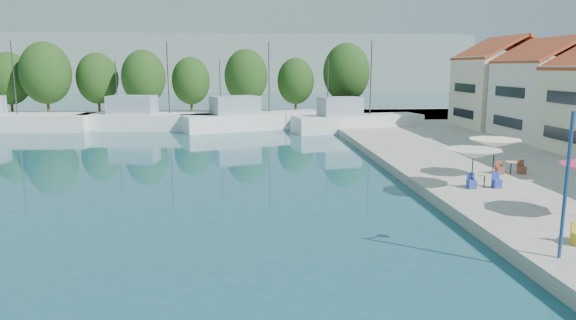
{
  "coord_description": "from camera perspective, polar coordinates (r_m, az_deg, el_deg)",
  "views": [
    {
      "loc": [
        -3.41,
        -2.69,
        7.02
      ],
      "look_at": [
        -1.21,
        26.0,
        1.78
      ],
      "focal_mm": 32.0,
      "sensor_mm": 36.0,
      "label": 1
    }
  ],
  "objects": [
    {
      "name": "tree_07",
      "position": [
        73.2,
        0.86,
        8.76
      ],
      "size": [
        5.19,
        5.19,
        7.69
      ],
      "color": "#3F2B19",
      "rests_on": "quay_far"
    },
    {
      "name": "umbrella_cream",
      "position": [
        32.42,
        21.99,
        1.72
      ],
      "size": [
        3.05,
        3.05,
        2.25
      ],
      "color": "black",
      "rests_on": "quay_right"
    },
    {
      "name": "cafe_table_02",
      "position": [
        29.46,
        20.97,
        -2.4
      ],
      "size": [
        1.82,
        0.7,
        0.76
      ],
      "color": "black",
      "rests_on": "quay_right"
    },
    {
      "name": "quay_far",
      "position": [
        70.16,
        -8.15,
        4.72
      ],
      "size": [
        90.0,
        16.0,
        0.6
      ],
      "primitive_type": "cube",
      "color": "gray",
      "rests_on": "ground"
    },
    {
      "name": "trawler_02",
      "position": [
        60.61,
        -14.95,
        4.33
      ],
      "size": [
        17.19,
        6.08,
        10.2
      ],
      "rotation": [
        0.0,
        0.0,
        -0.1
      ],
      "color": "white",
      "rests_on": "ground"
    },
    {
      "name": "trawler_04",
      "position": [
        56.95,
        7.42,
        4.23
      ],
      "size": [
        14.88,
        6.89,
        10.2
      ],
      "rotation": [
        0.0,
        0.0,
        0.23
      ],
      "color": "silver",
      "rests_on": "ground"
    },
    {
      "name": "street_lamp",
      "position": [
        19.52,
        29.25,
        0.34
      ],
      "size": [
        0.97,
        0.57,
        5.03
      ],
      "rotation": [
        0.0,
        0.0,
        0.43
      ],
      "color": "navy",
      "rests_on": "quay_right"
    },
    {
      "name": "cafe_table_03",
      "position": [
        33.97,
        23.5,
        -0.95
      ],
      "size": [
        1.82,
        0.7,
        0.76
      ],
      "color": "black",
      "rests_on": "quay_right"
    },
    {
      "name": "tree_08",
      "position": [
        73.72,
        6.5,
        9.63
      ],
      "size": [
        6.58,
        6.58,
        9.74
      ],
      "color": "#3F2B19",
      "rests_on": "quay_far"
    },
    {
      "name": "building_06",
      "position": [
        60.3,
        22.89,
        8.07
      ],
      "size": [
        9.0,
        8.8,
        10.2
      ],
      "color": "beige",
      "rests_on": "quay_right"
    },
    {
      "name": "tree_03",
      "position": [
        76.76,
        -20.42,
        8.5
      ],
      "size": [
        5.66,
        5.66,
        8.38
      ],
      "color": "#3F2B19",
      "rests_on": "quay_far"
    },
    {
      "name": "hill_east",
      "position": [
        187.78,
        9.12,
        9.88
      ],
      "size": [
        140.0,
        40.0,
        12.0
      ],
      "primitive_type": "cube",
      "color": "gray",
      "rests_on": "ground"
    },
    {
      "name": "umbrella_white",
      "position": [
        28.97,
        19.9,
        0.64
      ],
      "size": [
        3.05,
        3.05,
        2.11
      ],
      "color": "black",
      "rests_on": "quay_right"
    },
    {
      "name": "trawler_03",
      "position": [
        58.95,
        -3.98,
        4.5
      ],
      "size": [
        17.21,
        10.23,
        10.2
      ],
      "rotation": [
        0.0,
        0.0,
        0.38
      ],
      "color": "silver",
      "rests_on": "ground"
    },
    {
      "name": "building_05",
      "position": [
        52.45,
        27.35,
        7.25
      ],
      "size": [
        8.4,
        8.8,
        9.7
      ],
      "color": "silver",
      "rests_on": "quay_right"
    },
    {
      "name": "tree_02",
      "position": [
        75.9,
        -25.34,
        8.72
      ],
      "size": [
        6.56,
        6.56,
        9.71
      ],
      "color": "#3F2B19",
      "rests_on": "quay_far"
    },
    {
      "name": "tree_04",
      "position": [
        72.92,
        -15.75,
        8.84
      ],
      "size": [
        5.88,
        5.88,
        8.7
      ],
      "color": "#3F2B19",
      "rests_on": "quay_far"
    },
    {
      "name": "tree_05",
      "position": [
        73.62,
        -10.75,
        8.64
      ],
      "size": [
        5.27,
        5.27,
        7.79
      ],
      "color": "#3F2B19",
      "rests_on": "quay_far"
    },
    {
      "name": "tree_06",
      "position": [
        72.35,
        -4.68,
        9.25
      ],
      "size": [
        5.99,
        5.99,
        8.87
      ],
      "color": "#3F2B19",
      "rests_on": "quay_far"
    },
    {
      "name": "tree_01",
      "position": [
        80.02,
        -28.56,
        7.96
      ],
      "size": [
        5.69,
        5.69,
        8.42
      ],
      "color": "#3F2B19",
      "rests_on": "quay_far"
    },
    {
      "name": "hill_west",
      "position": [
        164.85,
        -13.9,
        10.36
      ],
      "size": [
        180.0,
        40.0,
        16.0
      ],
      "primitive_type": "cube",
      "color": "gray",
      "rests_on": "ground"
    }
  ]
}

